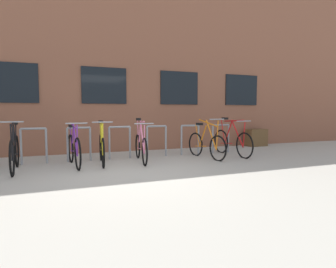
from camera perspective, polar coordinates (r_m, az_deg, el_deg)
The scene contains 10 objects.
ground_plane at distance 5.50m, azimuth -7.57°, elevation -8.23°, with size 42.00×42.00×0.00m, color #B2ADA0.
storefront_building at distance 11.76m, azimuth -15.24°, elevation 15.19°, with size 28.00×6.19×6.82m.
bike_rack at distance 7.29m, azimuth -9.79°, elevation -1.02°, with size 6.58×0.05×0.85m.
bicycle_pink at distance 6.88m, azimuth -5.55°, elevation -2.48°, with size 0.44×1.73×1.07m.
bicycle_orange at distance 7.41m, azimuth 7.75°, elevation -2.04°, with size 0.44×1.62×1.06m.
bicycle_purple at distance 6.63m, azimuth -18.59°, elevation -2.92°, with size 0.44×1.68×1.01m.
bicycle_black at distance 6.54m, azimuth -28.77°, elevation -3.24°, with size 0.44×1.73×1.06m.
bicycle_red at distance 8.00m, azimuth 12.88°, elevation -1.47°, with size 0.44×1.79×1.07m.
bicycle_yellow at distance 6.72m, azimuth -13.32°, elevation -2.71°, with size 0.44×1.67×1.02m.
planter_box at distance 10.38m, azimuth 17.44°, elevation -0.69°, with size 0.70×0.44×0.60m, color brown.
Camera 1 is at (-1.25, -5.21, 1.22)m, focal length 29.95 mm.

